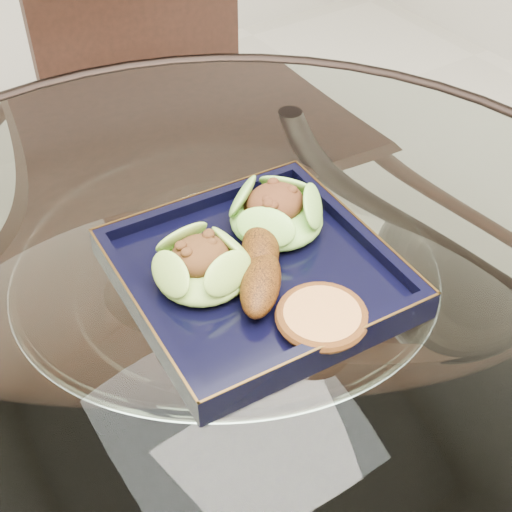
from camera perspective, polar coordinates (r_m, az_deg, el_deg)
dining_table at (r=0.88m, az=-2.03°, el=-10.93°), size 1.13×1.13×0.77m
dining_chair at (r=1.36m, az=-6.44°, el=6.48°), size 0.43×0.43×0.92m
navy_plate at (r=0.76m, az=0.00°, el=-1.68°), size 0.29×0.29×0.02m
lettuce_wrap_left at (r=0.73m, az=-4.32°, el=-0.93°), size 0.12×0.12×0.04m
lettuce_wrap_right at (r=0.80m, az=1.65°, el=3.32°), size 0.13×0.13×0.04m
roasted_plantain at (r=0.75m, az=0.36°, el=0.56°), size 0.14×0.18×0.04m
crumb_patty at (r=0.70m, az=5.29°, el=-4.96°), size 0.11×0.11×0.02m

